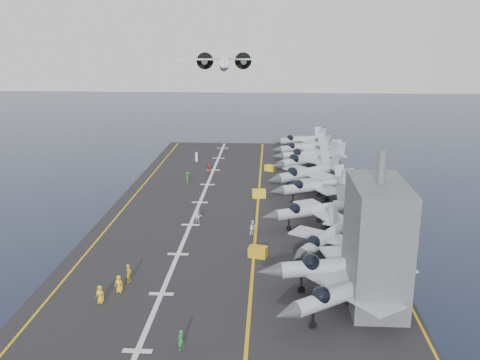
# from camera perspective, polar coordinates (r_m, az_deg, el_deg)

# --- Properties ---
(ground) EXTENTS (500.00, 500.00, 0.00)m
(ground) POSITION_cam_1_polar(r_m,az_deg,el_deg) (86.20, -0.15, -9.07)
(ground) COLOR #142135
(ground) RESTS_ON ground
(hull) EXTENTS (36.00, 90.00, 10.00)m
(hull) POSITION_cam_1_polar(r_m,az_deg,el_deg) (84.24, -0.16, -5.98)
(hull) COLOR #56595E
(hull) RESTS_ON ground
(flight_deck) EXTENTS (38.00, 92.00, 0.40)m
(flight_deck) POSITION_cam_1_polar(r_m,az_deg,el_deg) (82.48, -0.16, -2.62)
(flight_deck) COLOR black
(flight_deck) RESTS_ON hull
(foul_line) EXTENTS (0.35, 90.00, 0.02)m
(foul_line) POSITION_cam_1_polar(r_m,az_deg,el_deg) (82.29, 1.93, -2.51)
(foul_line) COLOR gold
(foul_line) RESTS_ON flight_deck
(landing_centerline) EXTENTS (0.50, 90.00, 0.02)m
(landing_centerline) POSITION_cam_1_polar(r_m,az_deg,el_deg) (82.97, -4.30, -2.39)
(landing_centerline) COLOR silver
(landing_centerline) RESTS_ON flight_deck
(deck_edge_port) EXTENTS (0.25, 90.00, 0.02)m
(deck_edge_port) POSITION_cam_1_polar(r_m,az_deg,el_deg) (85.09, -11.67, -2.22)
(deck_edge_port) COLOR gold
(deck_edge_port) RESTS_ON flight_deck
(deck_edge_stbd) EXTENTS (0.25, 90.00, 0.02)m
(deck_edge_stbd) POSITION_cam_1_polar(r_m,az_deg,el_deg) (83.42, 12.64, -2.64)
(deck_edge_stbd) COLOR gold
(deck_edge_stbd) RESTS_ON flight_deck
(island_superstructure) EXTENTS (5.00, 10.00, 15.00)m
(island_superstructure) POSITION_cam_1_polar(r_m,az_deg,el_deg) (52.50, 14.43, -5.04)
(island_superstructure) COLOR #56595E
(island_superstructure) RESTS_ON flight_deck
(fighter_jet_0) EXTENTS (17.43, 16.41, 5.04)m
(fighter_jet_0) POSITION_cam_1_polar(r_m,az_deg,el_deg) (51.16, 11.37, -11.49)
(fighter_jet_0) COLOR gray
(fighter_jet_0) RESTS_ON flight_deck
(fighter_jet_1) EXTENTS (17.74, 13.81, 5.48)m
(fighter_jet_1) POSITION_cam_1_polar(r_m,az_deg,el_deg) (55.88, 11.00, -8.81)
(fighter_jet_1) COLOR #919AA2
(fighter_jet_1) RESTS_ON flight_deck
(fighter_jet_2) EXTENTS (14.57, 16.13, 4.67)m
(fighter_jet_2) POSITION_cam_1_polar(r_m,az_deg,el_deg) (63.58, 9.02, -6.04)
(fighter_jet_2) COLOR #989FA9
(fighter_jet_2) RESTS_ON flight_deck
(fighter_jet_3) EXTENTS (16.57, 14.45, 4.83)m
(fighter_jet_3) POSITION_cam_1_polar(r_m,az_deg,el_deg) (72.91, 7.95, -3.08)
(fighter_jet_3) COLOR #99A1A8
(fighter_jet_3) RESTS_ON flight_deck
(fighter_jet_4) EXTENTS (16.87, 14.81, 4.91)m
(fighter_jet_4) POSITION_cam_1_polar(r_m,az_deg,el_deg) (83.94, 8.07, -0.56)
(fighter_jet_4) COLOR #8C939C
(fighter_jet_4) RESTS_ON flight_deck
(fighter_jet_5) EXTENTS (18.51, 18.02, 5.39)m
(fighter_jet_5) POSITION_cam_1_polar(r_m,az_deg,el_deg) (90.76, 7.16, 0.86)
(fighter_jet_5) COLOR #9AA2A9
(fighter_jet_5) RESTS_ON flight_deck
(fighter_jet_6) EXTENTS (18.88, 18.67, 5.53)m
(fighter_jet_6) POSITION_cam_1_polar(r_m,az_deg,el_deg) (100.18, 7.17, 2.30)
(fighter_jet_6) COLOR gray
(fighter_jet_6) RESTS_ON flight_deck
(fighter_jet_7) EXTENTS (15.87, 12.07, 4.98)m
(fighter_jet_7) POSITION_cam_1_polar(r_m,az_deg,el_deg) (105.01, 7.78, 2.74)
(fighter_jet_7) COLOR gray
(fighter_jet_7) RESTS_ON flight_deck
(fighter_jet_8) EXTENTS (15.43, 13.29, 4.52)m
(fighter_jet_8) POSITION_cam_1_polar(r_m,az_deg,el_deg) (112.79, 6.81, 3.54)
(fighter_jet_8) COLOR #969EA5
(fighter_jet_8) RESTS_ON flight_deck
(tow_cart_a) EXTENTS (2.34, 1.80, 1.25)m
(tow_cart_a) POSITION_cam_1_polar(r_m,az_deg,el_deg) (63.19, 1.91, -7.66)
(tow_cart_a) COLOR gold
(tow_cart_a) RESTS_ON flight_deck
(tow_cart_b) EXTENTS (2.26, 1.61, 1.27)m
(tow_cart_b) POSITION_cam_1_polar(r_m,az_deg,el_deg) (85.13, 2.03, -1.46)
(tow_cart_b) COLOR yellow
(tow_cart_b) RESTS_ON flight_deck
(tow_cart_c) EXTENTS (2.17, 1.85, 1.11)m
(tow_cart_c) POSITION_cam_1_polar(r_m,az_deg,el_deg) (101.52, 3.21, 1.29)
(tow_cart_c) COLOR yellow
(tow_cart_c) RESTS_ON flight_deck
(crew_0) EXTENTS (1.21, 0.92, 1.81)m
(crew_0) POSITION_cam_1_polar(r_m,az_deg,el_deg) (56.36, -12.79, -10.76)
(crew_0) COLOR yellow
(crew_0) RESTS_ON flight_deck
(crew_1) EXTENTS (1.11, 1.37, 1.99)m
(crew_1) POSITION_cam_1_polar(r_m,az_deg,el_deg) (58.22, -11.77, -9.71)
(crew_1) COLOR gold
(crew_1) RESTS_ON flight_deck
(crew_2) EXTENTS (1.34, 1.16, 1.87)m
(crew_2) POSITION_cam_1_polar(r_m,az_deg,el_deg) (73.92, -4.44, -3.92)
(crew_2) COLOR silver
(crew_2) RESTS_ON flight_deck
(crew_3) EXTENTS (1.07, 1.36, 2.01)m
(crew_3) POSITION_cam_1_polar(r_m,az_deg,el_deg) (93.22, -5.60, 0.23)
(crew_3) COLOR #1D8729
(crew_3) RESTS_ON flight_deck
(crew_4) EXTENTS (1.45, 1.24, 2.04)m
(crew_4) POSITION_cam_1_polar(r_m,az_deg,el_deg) (99.69, -3.37, 1.30)
(crew_4) COLOR #AF3128
(crew_4) RESTS_ON flight_deck
(crew_5) EXTENTS (1.32, 1.42, 1.97)m
(crew_5) POSITION_cam_1_polar(r_m,az_deg,el_deg) (108.84, -4.66, 2.47)
(crew_5) COLOR white
(crew_5) RESTS_ON flight_deck
(crew_6) EXTENTS (1.21, 1.32, 1.83)m
(crew_6) POSITION_cam_1_polar(r_m,az_deg,el_deg) (46.36, -6.33, -16.61)
(crew_6) COLOR #29893B
(crew_6) RESTS_ON flight_deck
(crew_7) EXTENTS (1.38, 1.43, 2.00)m
(crew_7) POSITION_cam_1_polar(r_m,az_deg,el_deg) (69.50, 1.38, -5.11)
(crew_7) COLOR silver
(crew_7) RESTS_ON flight_deck
(transport_plane) EXTENTS (23.69, 17.22, 5.30)m
(transport_plane) POSITION_cam_1_polar(r_m,az_deg,el_deg) (129.02, -1.71, 12.17)
(transport_plane) COLOR #B8BABC
(fighter_jet_9) EXTENTS (15.43, 13.29, 4.52)m
(fighter_jet_9) POSITION_cam_1_polar(r_m,az_deg,el_deg) (121.10, 6.58, 4.37)
(fighter_jet_9) COLOR #969EA5
(fighter_jet_9) RESTS_ON flight_deck
(crew_8) EXTENTS (1.21, 0.92, 1.81)m
(crew_8) POSITION_cam_1_polar(r_m,az_deg,el_deg) (54.76, -14.69, -11.71)
(crew_8) COLOR yellow
(crew_8) RESTS_ON flight_deck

